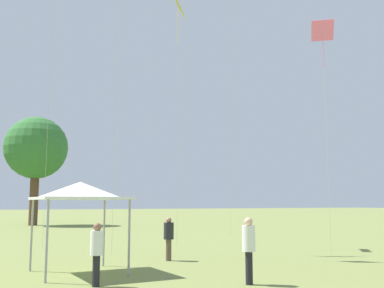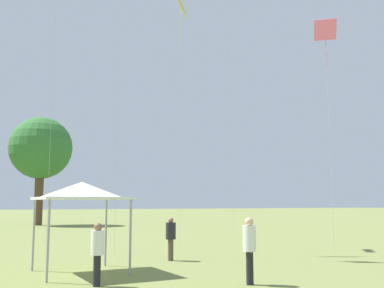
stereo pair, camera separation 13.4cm
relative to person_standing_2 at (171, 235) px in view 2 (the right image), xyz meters
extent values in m
cylinder|color=brown|center=(0.00, 0.00, -0.57)|extent=(0.28, 0.28, 0.80)
cylinder|color=#232328|center=(0.00, 0.00, 0.15)|extent=(0.50, 0.50, 0.64)
sphere|color=#A37556|center=(0.00, 0.00, 0.57)|extent=(0.22, 0.22, 0.22)
cylinder|color=black|center=(0.08, -5.62, -0.53)|extent=(0.27, 0.27, 0.88)
cylinder|color=silver|center=(0.08, -5.62, 0.26)|extent=(0.49, 0.49, 0.70)
sphere|color=#DBAD89|center=(0.08, -5.62, 0.71)|extent=(0.24, 0.24, 0.24)
cylinder|color=black|center=(-3.76, -4.16, -0.56)|extent=(0.26, 0.26, 0.81)
cylinder|color=silver|center=(-3.76, -4.16, 0.17)|extent=(0.47, 0.47, 0.64)
sphere|color=brown|center=(-3.76, -4.16, 0.59)|extent=(0.22, 0.22, 0.22)
cube|color=white|center=(-3.76, -1.70, 1.37)|extent=(2.90, 2.90, 0.08)
cone|color=white|center=(-3.76, -1.70, 1.65)|extent=(2.76, 2.76, 0.49)
cylinder|color=#99999E|center=(-5.07, -0.56, 0.18)|extent=(0.07, 0.07, 2.30)
cylinder|color=#99999E|center=(-2.63, -0.39, 0.18)|extent=(0.07, 0.07, 2.30)
cylinder|color=#99999E|center=(-4.90, -3.00, 0.18)|extent=(0.07, 0.07, 2.30)
cylinder|color=#99999E|center=(-2.46, -2.83, 0.18)|extent=(0.07, 0.07, 2.30)
cube|color=yellow|center=(2.56, 5.19, 12.08)|extent=(1.32, 1.45, 1.33)
cylinder|color=yellow|center=(2.56, 5.19, 10.69)|extent=(0.02, 0.02, 1.78)
cylinder|color=#BCB7A8|center=(2.56, 5.19, 5.56)|extent=(0.01, 0.01, 13.05)
cylinder|color=#BCB7A8|center=(-1.45, 2.88, 6.23)|extent=(0.01, 0.01, 14.39)
cylinder|color=#BCB7A8|center=(9.23, 11.31, 9.39)|extent=(0.01, 0.01, 20.71)
cylinder|color=#BCB7A8|center=(-3.81, 6.76, 8.89)|extent=(0.01, 0.01, 19.70)
cube|color=pink|center=(7.01, -1.13, 9.00)|extent=(1.18, 1.11, 0.75)
cylinder|color=pink|center=(7.01, -1.13, 7.95)|extent=(0.02, 0.02, 1.42)
cylinder|color=#BCB7A8|center=(7.01, -1.13, 4.02)|extent=(0.01, 0.01, 9.96)
cylinder|color=brown|center=(-1.92, 30.60, 2.01)|extent=(0.85, 0.85, 5.95)
sphere|color=#337033|center=(-1.92, 30.60, 6.69)|extent=(6.21, 6.21, 6.21)
camera|label=1|loc=(-6.63, -16.30, 1.23)|focal=42.00mm
camera|label=2|loc=(-6.51, -16.36, 1.23)|focal=42.00mm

